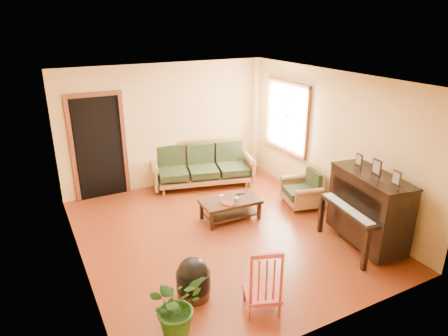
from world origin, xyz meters
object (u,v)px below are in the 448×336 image
armchair (301,188)px  footstool (193,283)px  sofa (203,165)px  red_chair (263,278)px  potted_plant (176,305)px  ceramic_crock (251,167)px  piano (368,210)px  coffee_table (230,209)px

armchair → footstool: size_ratio=1.68×
armchair → footstool: (-2.94, -1.52, -0.16)m
sofa → red_chair: sofa is taller
red_chair → potted_plant: bearing=-168.1°
red_chair → sofa: bearing=95.1°
armchair → ceramic_crock: (0.06, 1.94, -0.24)m
armchair → ceramic_crock: bearing=102.1°
piano → potted_plant: piano is taller
sofa → armchair: sofa is taller
sofa → footstool: bearing=-102.5°
piano → red_chair: piano is taller
red_chair → potted_plant: size_ratio=1.27×
coffee_table → red_chair: size_ratio=1.15×
armchair → red_chair: bearing=-123.0°
footstool → red_chair: bearing=-42.5°
sofa → potted_plant: size_ratio=2.99×
footstool → sofa: bearing=63.1°
armchair → ceramic_crock: size_ratio=2.69×
coffee_table → footstool: bearing=-131.1°
sofa → potted_plant: 4.32m
sofa → coffee_table: (-0.22, -1.64, -0.27)m
footstool → potted_plant: potted_plant is taller
footstool → potted_plant: size_ratio=0.62×
red_chair → ceramic_crock: 4.70m
sofa → potted_plant: sofa is taller
coffee_table → ceramic_crock: size_ratio=3.76×
armchair → red_chair: red_chair is taller
coffee_table → red_chair: bearing=-109.1°
armchair → potted_plant: size_ratio=1.05×
piano → footstool: 2.99m
armchair → footstool: 3.31m
sofa → ceramic_crock: bearing=20.8°
sofa → armchair: bearing=-40.6°
sofa → footstool: sofa is taller
piano → potted_plant: bearing=-165.1°
sofa → ceramic_crock: (1.32, 0.15, -0.32)m
sofa → footstool: size_ratio=4.79×
footstool → potted_plant: (-0.42, -0.46, 0.15)m
red_chair → ceramic_crock: bearing=79.8°
potted_plant → sofa: bearing=61.0°
footstool → ceramic_crock: size_ratio=1.61×
sofa → coffee_table: 1.68m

